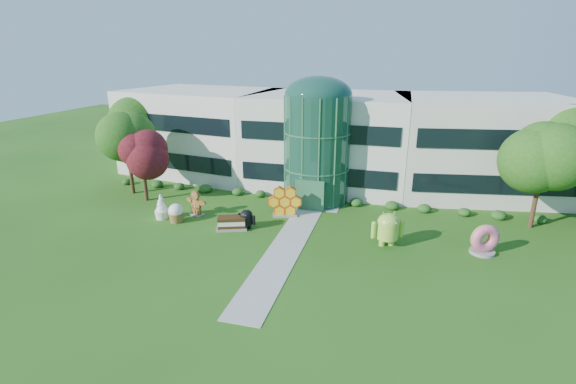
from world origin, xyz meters
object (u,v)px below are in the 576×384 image
(android_black, at_px, (247,217))
(donut, at_px, (484,239))
(gingerbread, at_px, (196,203))
(android_green, at_px, (388,227))

(android_black, height_order, donut, donut)
(donut, relative_size, gingerbread, 0.91)
(android_black, bearing_deg, android_green, 6.50)
(android_green, bearing_deg, gingerbread, 151.05)
(gingerbread, bearing_deg, android_black, 3.17)
(android_black, distance_m, gingerbread, 5.42)
(android_green, height_order, gingerbread, android_green)
(donut, bearing_deg, gingerbread, 150.93)
(gingerbread, bearing_deg, android_green, 13.34)
(android_black, bearing_deg, gingerbread, 171.33)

